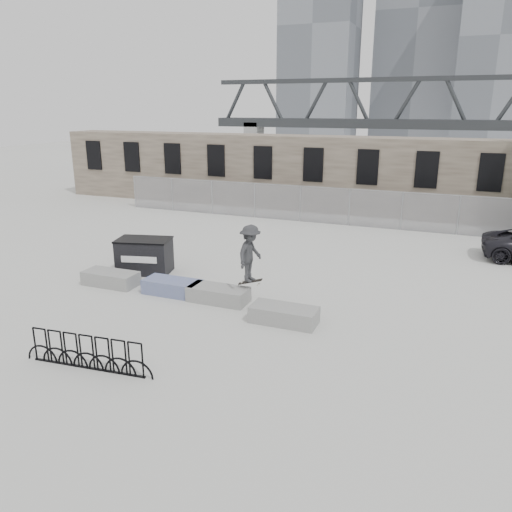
{
  "coord_description": "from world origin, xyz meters",
  "views": [
    {
      "loc": [
        7.94,
        -13.97,
        6.24
      ],
      "look_at": [
        1.84,
        1.26,
        1.3
      ],
      "focal_mm": 35.0,
      "sensor_mm": 36.0,
      "label": 1
    }
  ],
  "objects_px": {
    "planter_center_right": "(218,294)",
    "skateboarder": "(250,253)",
    "planter_far_left": "(111,278)",
    "bike_rack": "(87,353)",
    "planter_offset": "(284,314)",
    "dumpster": "(144,255)",
    "planter_center_left": "(173,286)"
  },
  "relations": [
    {
      "from": "bike_rack",
      "to": "planter_offset",
      "type": "bearing_deg",
      "value": 50.66
    },
    {
      "from": "bike_rack",
      "to": "dumpster",
      "type": "bearing_deg",
      "value": 113.21
    },
    {
      "from": "planter_center_left",
      "to": "planter_offset",
      "type": "bearing_deg",
      "value": -11.0
    },
    {
      "from": "planter_offset",
      "to": "dumpster",
      "type": "relative_size",
      "value": 0.88
    },
    {
      "from": "dumpster",
      "to": "planter_offset",
      "type": "bearing_deg",
      "value": -34.65
    },
    {
      "from": "planter_center_right",
      "to": "dumpster",
      "type": "height_order",
      "value": "dumpster"
    },
    {
      "from": "planter_center_left",
      "to": "skateboarder",
      "type": "relative_size",
      "value": 0.99
    },
    {
      "from": "dumpster",
      "to": "skateboarder",
      "type": "relative_size",
      "value": 1.13
    },
    {
      "from": "planter_far_left",
      "to": "planter_center_right",
      "type": "relative_size",
      "value": 1.0
    },
    {
      "from": "planter_offset",
      "to": "bike_rack",
      "type": "xyz_separation_m",
      "value": [
        -3.61,
        -4.41,
        0.17
      ]
    },
    {
      "from": "planter_offset",
      "to": "skateboarder",
      "type": "relative_size",
      "value": 0.99
    },
    {
      "from": "planter_offset",
      "to": "bike_rack",
      "type": "relative_size",
      "value": 0.56
    },
    {
      "from": "bike_rack",
      "to": "skateboarder",
      "type": "bearing_deg",
      "value": 69.55
    },
    {
      "from": "planter_center_right",
      "to": "skateboarder",
      "type": "relative_size",
      "value": 0.99
    },
    {
      "from": "planter_center_right",
      "to": "planter_offset",
      "type": "bearing_deg",
      "value": -17.04
    },
    {
      "from": "planter_far_left",
      "to": "dumpster",
      "type": "bearing_deg",
      "value": 79.12
    },
    {
      "from": "planter_center_left",
      "to": "skateboarder",
      "type": "xyz_separation_m",
      "value": [
        2.79,
        0.27,
        1.42
      ]
    },
    {
      "from": "planter_far_left",
      "to": "planter_center_left",
      "type": "xyz_separation_m",
      "value": [
        2.55,
        0.06,
        0.0
      ]
    },
    {
      "from": "skateboarder",
      "to": "planter_offset",
      "type": "bearing_deg",
      "value": -119.09
    },
    {
      "from": "planter_center_right",
      "to": "planter_offset",
      "type": "distance_m",
      "value": 2.69
    },
    {
      "from": "planter_center_left",
      "to": "bike_rack",
      "type": "distance_m",
      "value": 5.31
    },
    {
      "from": "planter_center_right",
      "to": "dumpster",
      "type": "xyz_separation_m",
      "value": [
        -4.0,
        1.7,
        0.41
      ]
    },
    {
      "from": "planter_center_left",
      "to": "planter_offset",
      "type": "distance_m",
      "value": 4.43
    },
    {
      "from": "dumpster",
      "to": "skateboarder",
      "type": "xyz_separation_m",
      "value": [
        5.02,
        -1.37,
        1.01
      ]
    },
    {
      "from": "skateboarder",
      "to": "dumpster",
      "type": "bearing_deg",
      "value": 81.39
    },
    {
      "from": "planter_center_left",
      "to": "dumpster",
      "type": "distance_m",
      "value": 2.8
    },
    {
      "from": "planter_center_right",
      "to": "dumpster",
      "type": "relative_size",
      "value": 0.88
    },
    {
      "from": "planter_far_left",
      "to": "skateboarder",
      "type": "relative_size",
      "value": 0.99
    },
    {
      "from": "dumpster",
      "to": "planter_center_left",
      "type": "bearing_deg",
      "value": -50.37
    },
    {
      "from": "planter_far_left",
      "to": "planter_center_right",
      "type": "distance_m",
      "value": 4.33
    },
    {
      "from": "planter_center_right",
      "to": "bike_rack",
      "type": "xyz_separation_m",
      "value": [
        -1.05,
        -5.2,
        0.17
      ]
    },
    {
      "from": "planter_far_left",
      "to": "skateboarder",
      "type": "height_order",
      "value": "skateboarder"
    }
  ]
}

